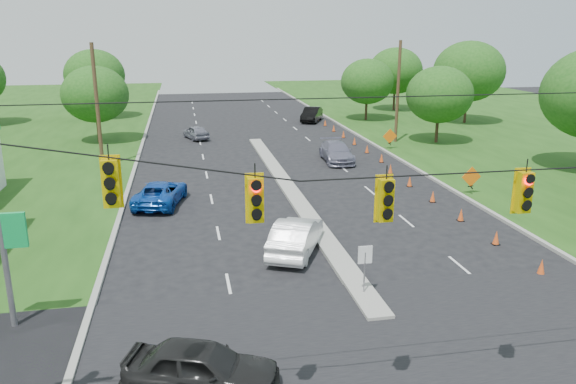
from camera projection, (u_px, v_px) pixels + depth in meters
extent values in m
cube|color=gray|center=(136.00, 165.00, 42.34)|extent=(0.25, 110.00, 0.16)
cube|color=gray|center=(390.00, 155.00, 45.96)|extent=(0.25, 110.00, 0.16)
cube|color=gray|center=(290.00, 191.00, 35.65)|extent=(1.00, 34.00, 0.18)
cylinder|color=gray|center=(364.00, 274.00, 21.24)|extent=(0.06, 0.06, 1.80)
cube|color=white|center=(365.00, 255.00, 21.02)|extent=(0.55, 0.04, 0.70)
cylinder|color=black|center=(470.00, 156.00, 12.94)|extent=(24.00, 0.04, 0.04)
cube|color=#E5C201|center=(111.00, 183.00, 11.58)|extent=(0.34, 0.24, 1.00)
cube|color=#E5C201|center=(255.00, 200.00, 12.26)|extent=(0.34, 0.24, 1.00)
cube|color=#E5C201|center=(385.00, 200.00, 12.85)|extent=(0.34, 0.24, 1.00)
cube|color=#E5C201|center=(524.00, 192.00, 13.48)|extent=(0.34, 0.24, 1.00)
cylinder|color=#422D1C|center=(97.00, 106.00, 40.67)|extent=(0.28, 0.28, 9.00)
cylinder|color=#422D1C|center=(398.00, 92.00, 49.86)|extent=(0.28, 0.28, 9.00)
cylinder|color=gray|center=(7.00, 273.00, 18.70)|extent=(0.20, 0.20, 4.00)
cube|color=#0AA147|center=(1.00, 231.00, 18.29)|extent=(1.60, 0.15, 1.20)
cone|color=#DB501B|center=(541.00, 267.00, 23.27)|extent=(0.32, 0.32, 0.70)
cone|color=#DB501B|center=(496.00, 238.00, 26.58)|extent=(0.32, 0.32, 0.70)
cone|color=#DB501B|center=(461.00, 215.00, 29.88)|extent=(0.32, 0.32, 0.70)
cone|color=#DB501B|center=(433.00, 196.00, 33.19)|extent=(0.32, 0.32, 0.70)
cone|color=#DB501B|center=(410.00, 181.00, 36.49)|extent=(0.32, 0.32, 0.70)
cone|color=#DB501B|center=(390.00, 169.00, 39.79)|extent=(0.32, 0.32, 0.70)
cone|color=#DB501B|center=(382.00, 158.00, 43.21)|extent=(0.32, 0.32, 0.70)
cone|color=#DB501B|center=(367.00, 149.00, 46.51)|extent=(0.32, 0.32, 0.70)
cone|color=#DB501B|center=(354.00, 141.00, 49.81)|extent=(0.32, 0.32, 0.70)
cone|color=#DB501B|center=(343.00, 134.00, 53.12)|extent=(0.32, 0.32, 0.70)
cone|color=#DB501B|center=(334.00, 128.00, 56.42)|extent=(0.32, 0.32, 0.70)
cone|color=#DB501B|center=(325.00, 123.00, 59.73)|extent=(0.32, 0.32, 0.70)
cone|color=#DB501B|center=(317.00, 118.00, 63.03)|extent=(0.32, 0.32, 0.70)
cube|color=black|center=(470.00, 186.00, 34.60)|extent=(0.06, 0.58, 0.26)
cube|color=black|center=(470.00, 186.00, 34.60)|extent=(0.06, 0.58, 0.26)
cube|color=orange|center=(471.00, 177.00, 34.43)|extent=(1.27, 0.05, 1.27)
cube|color=black|center=(390.00, 143.00, 47.82)|extent=(0.06, 0.58, 0.26)
cube|color=black|center=(390.00, 143.00, 47.82)|extent=(0.06, 0.58, 0.26)
cube|color=orange|center=(390.00, 136.00, 47.65)|extent=(1.27, 0.05, 1.27)
cylinder|color=black|center=(98.00, 129.00, 50.74)|extent=(0.28, 0.28, 2.52)
ellipsoid|color=#194C14|center=(95.00, 94.00, 49.89)|extent=(5.88, 5.88, 5.04)
cylinder|color=black|center=(97.00, 106.00, 64.49)|extent=(0.28, 0.28, 2.88)
ellipsoid|color=#194C14|center=(95.00, 75.00, 63.52)|extent=(6.72, 6.72, 5.76)
cylinder|color=black|center=(437.00, 129.00, 50.44)|extent=(0.28, 0.28, 2.52)
ellipsoid|color=#194C14|center=(439.00, 95.00, 49.58)|extent=(5.88, 5.88, 5.04)
cylinder|color=black|center=(466.00, 108.00, 61.21)|extent=(0.28, 0.28, 3.24)
ellipsoid|color=#194C14|center=(469.00, 71.00, 60.11)|extent=(7.56, 7.56, 6.48)
cylinder|color=black|center=(394.00, 99.00, 70.93)|extent=(0.28, 0.28, 2.88)
ellipsoid|color=#194C14|center=(396.00, 71.00, 69.95)|extent=(6.72, 6.72, 5.76)
cylinder|color=black|center=(366.00, 109.00, 63.30)|extent=(0.28, 0.28, 2.52)
ellipsoid|color=#194C14|center=(367.00, 81.00, 62.44)|extent=(5.88, 5.88, 5.04)
imported|color=black|center=(202.00, 368.00, 15.62)|extent=(4.71, 3.10, 1.49)
imported|color=white|center=(296.00, 236.00, 25.51)|extent=(3.51, 5.09, 1.59)
imported|color=#0F45A9|center=(160.00, 193.00, 32.64)|extent=(3.42, 5.45, 1.40)
imported|color=slate|center=(337.00, 152.00, 43.42)|extent=(2.44, 5.30, 1.50)
imported|color=slate|center=(196.00, 132.00, 52.41)|extent=(2.64, 4.09, 1.29)
imported|color=black|center=(312.00, 114.00, 62.51)|extent=(3.50, 5.09, 1.59)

